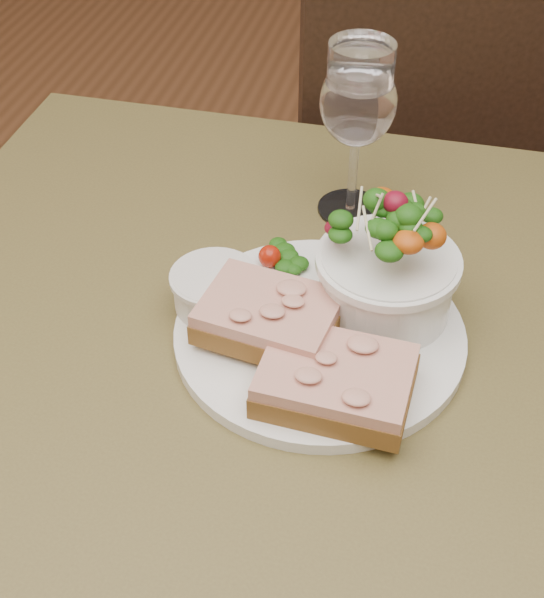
% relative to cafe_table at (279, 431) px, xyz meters
% --- Properties ---
extents(cafe_table, '(0.80, 0.80, 0.75)m').
position_rel_cafe_table_xyz_m(cafe_table, '(0.00, 0.00, 0.00)').
color(cafe_table, '#4E4321').
rests_on(cafe_table, ground).
extents(chair_far, '(0.53, 0.53, 0.90)m').
position_rel_cafe_table_xyz_m(chair_far, '(0.07, 0.68, -0.36)').
color(chair_far, black).
rests_on(chair_far, ground).
extents(dinner_plate, '(0.26, 0.26, 0.01)m').
position_rel_cafe_table_xyz_m(dinner_plate, '(0.03, 0.03, 0.11)').
color(dinner_plate, white).
rests_on(dinner_plate, cafe_table).
extents(sandwich_front, '(0.13, 0.10, 0.03)m').
position_rel_cafe_table_xyz_m(sandwich_front, '(0.06, -0.04, 0.13)').
color(sandwich_front, '#452E12').
rests_on(sandwich_front, dinner_plate).
extents(sandwich_back, '(0.13, 0.10, 0.03)m').
position_rel_cafe_table_xyz_m(sandwich_back, '(-0.01, 0.01, 0.14)').
color(sandwich_back, '#452E12').
rests_on(sandwich_back, dinner_plate).
extents(ramekin, '(0.07, 0.07, 0.04)m').
position_rel_cafe_table_xyz_m(ramekin, '(-0.07, 0.04, 0.13)').
color(ramekin, silver).
rests_on(ramekin, dinner_plate).
extents(salad_bowl, '(0.12, 0.12, 0.13)m').
position_rel_cafe_table_xyz_m(salad_bowl, '(0.08, 0.07, 0.17)').
color(salad_bowl, white).
rests_on(salad_bowl, dinner_plate).
extents(garnish, '(0.05, 0.04, 0.02)m').
position_rel_cafe_table_xyz_m(garnish, '(-0.02, 0.11, 0.12)').
color(garnish, '#0E370A').
rests_on(garnish, dinner_plate).
extents(wine_glass, '(0.08, 0.08, 0.18)m').
position_rel_cafe_table_xyz_m(wine_glass, '(0.02, 0.23, 0.22)').
color(wine_glass, white).
rests_on(wine_glass, cafe_table).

